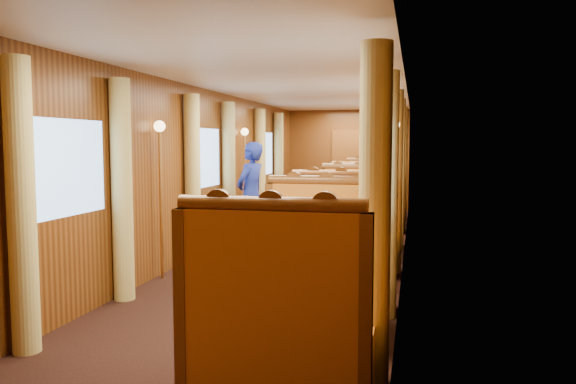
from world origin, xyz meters
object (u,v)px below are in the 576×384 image
(banquette_near_fwd, at_px, (277,329))
(banquette_far_aft, at_px, (373,199))
(passenger, at_px, (357,202))
(fruit_plate, at_px, (337,254))
(teapot_back, at_px, (295,244))
(rose_vase_far, at_px, (369,179))
(banquette_mid_aft, at_px, (358,220))
(rose_vase_mid, at_px, (353,195))
(banquette_mid_fwd, at_px, (342,241))
(table_near, at_px, (305,296))
(teapot_right, at_px, (297,248))
(banquette_far_fwd, at_px, (366,209))
(table_mid, at_px, (351,232))
(tea_tray, at_px, (291,253))
(table_far, at_px, (370,206))
(steward, at_px, (251,195))
(teapot_left, at_px, (283,246))
(banquette_near_aft, at_px, (324,265))

(banquette_near_fwd, xyz_separation_m, banquette_far_aft, (0.00, 9.03, 0.00))
(passenger, bearing_deg, fruit_plate, -86.36)
(teapot_back, height_order, rose_vase_far, rose_vase_far)
(banquette_mid_aft, xyz_separation_m, rose_vase_mid, (0.02, -0.98, 0.50))
(banquette_mid_fwd, bearing_deg, rose_vase_far, 90.25)
(table_near, bearing_deg, banquette_near_fwd, -90.00)
(banquette_far_aft, relative_size, teapot_right, 8.24)
(banquette_far_fwd, bearing_deg, banquette_mid_fwd, -90.00)
(teapot_right, height_order, rose_vase_far, rose_vase_far)
(table_mid, xyz_separation_m, tea_tray, (-0.12, -3.55, 0.38))
(banquette_far_fwd, height_order, rose_vase_far, banquette_far_fwd)
(table_far, bearing_deg, teapot_back, -90.75)
(steward, relative_size, passenger, 2.23)
(banquette_near_fwd, relative_size, passenger, 1.76)
(table_near, height_order, banquette_far_fwd, banquette_far_fwd)
(fruit_plate, xyz_separation_m, rose_vase_mid, (-0.26, 3.62, 0.16))
(teapot_left, height_order, steward, steward)
(banquette_far_fwd, xyz_separation_m, teapot_back, (-0.09, -5.96, 0.39))
(teapot_left, xyz_separation_m, rose_vase_mid, (0.19, 3.63, 0.11))
(banquette_far_aft, distance_m, rose_vase_far, 1.14)
(banquette_near_aft, bearing_deg, banquette_far_fwd, 90.00)
(banquette_mid_aft, height_order, tea_tray, banquette_mid_aft)
(banquette_near_aft, height_order, teapot_left, banquette_near_aft)
(banquette_mid_fwd, relative_size, rose_vase_mid, 3.72)
(table_mid, relative_size, teapot_left, 6.13)
(banquette_near_aft, height_order, banquette_far_aft, same)
(banquette_mid_fwd, relative_size, teapot_back, 8.29)
(banquette_near_fwd, relative_size, teapot_right, 8.24)
(banquette_far_fwd, distance_m, fruit_plate, 6.08)
(banquette_mid_fwd, xyz_separation_m, rose_vase_mid, (0.02, 1.05, 0.50))
(fruit_plate, bearing_deg, steward, 115.43)
(banquette_mid_aft, xyz_separation_m, teapot_right, (-0.05, -4.64, 0.39))
(tea_tray, relative_size, rose_vase_mid, 0.94)
(banquette_near_aft, bearing_deg, rose_vase_mid, 89.64)
(table_mid, height_order, banquette_far_aft, banquette_far_aft)
(table_far, distance_m, tea_tray, 7.06)
(banquette_far_fwd, bearing_deg, table_mid, -90.00)
(banquette_mid_aft, xyz_separation_m, banquette_far_fwd, (0.00, 1.47, 0.00))
(banquette_near_fwd, xyz_separation_m, banquette_mid_aft, (0.00, 5.53, 0.00))
(table_far, bearing_deg, fruit_plate, -87.74)
(teapot_left, height_order, teapot_back, teapot_left)
(rose_vase_mid, bearing_deg, steward, 164.17)
(teapot_right, bearing_deg, banquette_far_aft, 91.12)
(banquette_far_fwd, distance_m, rose_vase_far, 1.12)
(banquette_near_fwd, relative_size, teapot_left, 7.82)
(steward, bearing_deg, teapot_left, 36.94)
(teapot_left, bearing_deg, table_mid, 90.29)
(table_far, distance_m, teapot_back, 6.99)
(teapot_back, distance_m, fruit_plate, 0.39)
(table_near, distance_m, teapot_right, 0.46)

